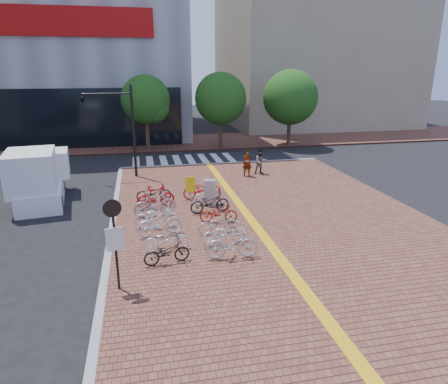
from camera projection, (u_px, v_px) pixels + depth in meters
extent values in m
plane|color=black|center=(210.00, 234.00, 16.49)|extent=(120.00, 120.00, 0.00)
cube|color=brown|center=(333.00, 287.00, 12.39)|extent=(14.00, 34.00, 0.15)
cube|color=gold|center=(303.00, 288.00, 12.17)|extent=(0.40, 34.00, 0.01)
cube|color=gray|center=(99.00, 315.00, 11.01)|extent=(0.25, 34.00, 0.15)
cube|color=gray|center=(222.00, 164.00, 28.27)|extent=(14.00, 0.25, 0.15)
cube|color=brown|center=(170.00, 143.00, 36.08)|extent=(70.00, 8.00, 0.15)
cube|color=gray|center=(312.00, 46.00, 47.24)|extent=(20.00, 18.00, 18.00)
cube|color=silver|center=(136.00, 162.00, 28.97)|extent=(0.50, 4.00, 0.01)
cube|color=silver|center=(150.00, 162.00, 29.17)|extent=(0.50, 4.00, 0.01)
cube|color=silver|center=(164.00, 161.00, 29.37)|extent=(0.50, 4.00, 0.01)
cube|color=silver|center=(177.00, 161.00, 29.56)|extent=(0.50, 4.00, 0.01)
cube|color=silver|center=(191.00, 160.00, 29.76)|extent=(0.50, 4.00, 0.01)
cube|color=silver|center=(204.00, 159.00, 29.96)|extent=(0.50, 4.00, 0.01)
cube|color=silver|center=(217.00, 159.00, 30.16)|extent=(0.50, 4.00, 0.01)
cube|color=silver|center=(230.00, 158.00, 30.35)|extent=(0.50, 4.00, 0.01)
cylinder|color=#38281E|center=(148.00, 135.00, 32.01)|extent=(0.32, 0.32, 2.60)
sphere|color=#194714|center=(145.00, 100.00, 31.19)|extent=(3.80, 3.80, 3.80)
sphere|color=#194714|center=(154.00, 108.00, 31.20)|extent=(2.40, 2.40, 2.40)
cylinder|color=#38281E|center=(221.00, 132.00, 33.19)|extent=(0.32, 0.32, 2.60)
sphere|color=#194714|center=(221.00, 98.00, 32.37)|extent=(4.20, 4.20, 4.20)
sphere|color=#194714|center=(229.00, 106.00, 32.39)|extent=(2.40, 2.40, 2.40)
cylinder|color=#38281E|center=(289.00, 130.00, 34.38)|extent=(0.32, 0.32, 2.60)
sphere|color=#194714|center=(290.00, 97.00, 33.56)|extent=(4.60, 4.60, 4.60)
sphere|color=#194714|center=(298.00, 105.00, 33.57)|extent=(2.40, 2.40, 2.40)
imported|color=black|center=(167.00, 252.00, 13.62)|extent=(1.66, 0.81, 0.84)
imported|color=white|center=(166.00, 239.00, 14.58)|extent=(1.72, 0.69, 0.89)
imported|color=white|center=(160.00, 223.00, 15.85)|extent=(1.93, 0.89, 1.12)
imported|color=white|center=(157.00, 216.00, 16.66)|extent=(1.95, 0.83, 1.00)
imported|color=#A2A2A6|center=(155.00, 204.00, 17.97)|extent=(2.01, 0.89, 1.17)
imported|color=red|center=(156.00, 197.00, 19.06)|extent=(1.90, 0.84, 1.10)
imported|color=black|center=(154.00, 193.00, 19.98)|extent=(1.74, 0.64, 0.91)
imported|color=silver|center=(232.00, 243.00, 13.94)|extent=(1.92, 0.67, 1.14)
imported|color=silver|center=(224.00, 233.00, 15.09)|extent=(1.88, 0.92, 0.94)
imported|color=#B3B3B8|center=(218.00, 224.00, 16.08)|extent=(1.64, 0.67, 0.84)
imported|color=#AA1A0C|center=(219.00, 213.00, 17.25)|extent=(1.68, 0.76, 0.86)
imported|color=black|center=(210.00, 202.00, 18.42)|extent=(1.92, 0.86, 0.98)
imported|color=silver|center=(209.00, 196.00, 19.49)|extent=(1.68, 0.83, 0.84)
imported|color=#BD0D0D|center=(202.00, 189.00, 20.37)|extent=(1.97, 0.74, 1.02)
imported|color=gray|center=(247.00, 163.00, 24.53)|extent=(0.62, 0.41, 1.66)
imported|color=#474B5A|center=(261.00, 162.00, 25.10)|extent=(0.79, 0.63, 1.58)
cube|color=silver|center=(210.00, 192.00, 19.41)|extent=(0.67, 0.56, 1.27)
cylinder|color=#B7B7BC|center=(191.00, 194.00, 18.64)|extent=(0.07, 0.07, 1.60)
cube|color=yellow|center=(190.00, 184.00, 18.46)|extent=(0.45, 0.08, 0.71)
cylinder|color=black|center=(116.00, 246.00, 11.75)|extent=(0.09, 0.09, 2.85)
cylinder|color=black|center=(112.00, 208.00, 11.35)|extent=(0.53, 0.15, 0.53)
cube|color=silver|center=(115.00, 239.00, 11.63)|extent=(0.52, 0.15, 0.71)
cylinder|color=black|center=(134.00, 132.00, 23.94)|extent=(0.17, 0.17, 5.51)
cylinder|color=black|center=(107.00, 94.00, 23.00)|extent=(2.75, 0.11, 0.11)
imported|color=black|center=(82.00, 99.00, 22.81)|extent=(0.24, 1.14, 0.46)
cube|color=white|center=(42.00, 193.00, 20.34)|extent=(2.69, 5.09, 0.97)
cube|color=white|center=(41.00, 164.00, 21.25)|extent=(2.31, 2.31, 1.40)
cube|color=white|center=(37.00, 171.00, 19.16)|extent=(2.55, 3.29, 1.94)
cylinder|color=black|center=(26.00, 187.00, 21.63)|extent=(0.34, 0.78, 0.76)
cylinder|color=black|center=(18.00, 208.00, 18.53)|extent=(0.34, 0.78, 0.76)
cylinder|color=black|center=(62.00, 184.00, 22.22)|extent=(0.34, 0.78, 0.76)
cylinder|color=black|center=(60.00, 203.00, 19.12)|extent=(0.34, 0.78, 0.76)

